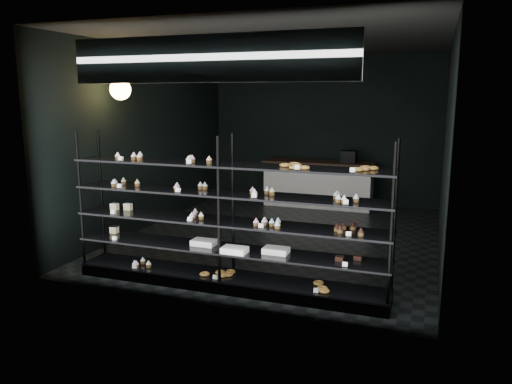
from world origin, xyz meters
TOP-DOWN VIEW (x-y plane):
  - room at (0.00, 0.00)m, footprint 5.01×6.01m
  - display_shelf at (-0.02, -2.45)m, footprint 4.00×0.50m
  - signage at (0.00, -2.93)m, footprint 3.30×0.05m
  - pendant_lamp at (-2.12, -1.44)m, footprint 0.31×0.31m
  - service_counter at (0.05, 2.50)m, footprint 2.37×0.65m

SIDE VIEW (x-z plane):
  - service_counter at x=0.05m, z-range -0.11..1.12m
  - display_shelf at x=-0.02m, z-range -0.33..1.58m
  - room at x=0.00m, z-range 0.00..3.20m
  - pendant_lamp at x=-2.12m, z-range 2.01..2.89m
  - signage at x=0.00m, z-range 2.50..3.00m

